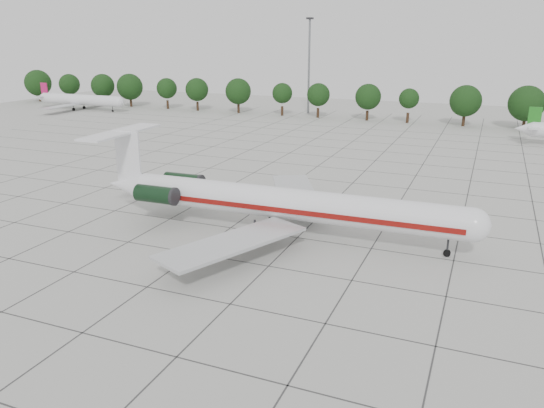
% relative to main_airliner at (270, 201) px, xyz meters
% --- Properties ---
extents(ground, '(260.00, 260.00, 0.00)m').
position_rel_main_airliner_xyz_m(ground, '(3.39, -0.38, -3.59)').
color(ground, '#B2B1AA').
rests_on(ground, ground).
extents(apron_joints, '(170.00, 170.00, 0.02)m').
position_rel_main_airliner_xyz_m(apron_joints, '(3.39, 14.62, -3.58)').
color(apron_joints, '#383838').
rests_on(apron_joints, ground).
extents(main_airliner, '(43.36, 34.07, 10.16)m').
position_rel_main_airliner_xyz_m(main_airliner, '(0.00, 0.00, 0.00)').
color(main_airliner, silver).
rests_on(main_airliner, ground).
extents(bg_airliner_a, '(28.24, 27.20, 7.40)m').
position_rel_main_airliner_xyz_m(bg_airliner_a, '(-90.46, 72.82, -0.68)').
color(bg_airliner_a, silver).
rests_on(bg_airliner_a, ground).
extents(tree_line, '(249.86, 8.44, 10.22)m').
position_rel_main_airliner_xyz_m(tree_line, '(-8.29, 84.62, 2.39)').
color(tree_line, '#332114').
rests_on(tree_line, ground).
extents(floodlight_mast, '(1.60, 1.60, 25.45)m').
position_rel_main_airliner_xyz_m(floodlight_mast, '(-26.61, 91.62, 10.69)').
color(floodlight_mast, slate).
rests_on(floodlight_mast, ground).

